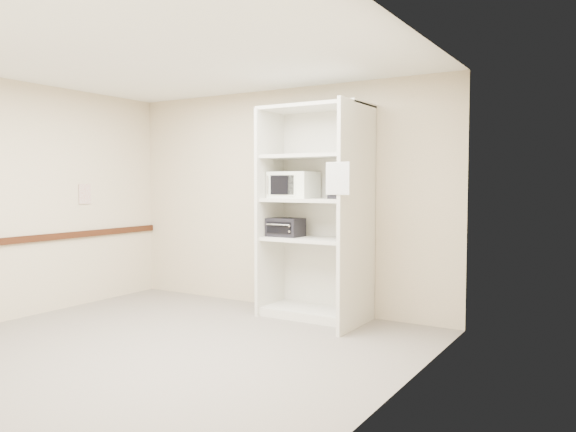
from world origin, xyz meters
The scene contains 12 objects.
floor centered at (0.00, 0.00, 0.00)m, with size 4.50×4.00×0.01m, color #6C645B.
ceiling centered at (0.00, 0.00, 2.70)m, with size 4.50×4.00×0.01m, color white.
wall_back centered at (0.00, 2.00, 1.35)m, with size 4.50×0.02×2.70m, color beige.
wall_left centered at (-2.25, 0.00, 1.35)m, with size 0.02×4.00×2.70m, color beige.
wall_right centered at (2.25, 0.00, 1.35)m, with size 0.02×4.00×2.70m, color beige.
shelving_unit centered at (0.67, 1.70, 1.13)m, with size 1.24×0.92×2.42m.
microwave centered at (0.31, 1.75, 1.52)m, with size 0.51×0.39×0.31m, color white.
toaster_oven_upper centered at (1.01, 1.73, 1.47)m, with size 0.36×0.27×0.20m, color black.
toaster_oven_lower centered at (0.24, 1.67, 1.03)m, with size 0.39×0.29×0.22m, color black.
paper_sign centered at (1.21, 1.07, 1.59)m, with size 0.25×0.01×0.32m, color white.
chair_rail centered at (-2.23, 0.00, 0.90)m, with size 0.04×3.98×0.08m, color black.
wall_poster centered at (-2.24, 0.83, 1.41)m, with size 0.01×0.18×0.25m, color silver.
Camera 1 is at (3.68, -3.91, 1.54)m, focal length 35.00 mm.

